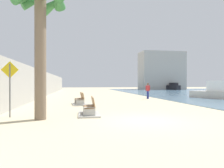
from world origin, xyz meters
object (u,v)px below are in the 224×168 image
palm_tree (40,13)px  boat_far_left (172,87)px  bench_near (89,111)px  pedestrian_sign (10,83)px  person_walking (148,90)px  bench_far (80,102)px  boat_distant (215,92)px

palm_tree → boat_far_left: palm_tree is taller
bench_near → pedestrian_sign: 4.26m
person_walking → pedestrian_sign: (-11.04, -10.78, 0.72)m
palm_tree → pedestrian_sign: 3.78m
palm_tree → bench_near: bearing=23.3°
bench_far → boat_far_left: size_ratio=0.45×
bench_far → boat_far_left: boat_far_left is taller
person_walking → palm_tree: bearing=-128.7°
boat_far_left → boat_distant: size_ratio=0.94×
bench_far → boat_distant: bearing=16.4°
person_walking → boat_far_left: 33.84m
person_walking → boat_distant: 7.74m
bench_far → pedestrian_sign: 6.83m
pedestrian_sign → bench_far: bearing=57.9°
palm_tree → pedestrian_sign: palm_tree is taller
person_walking → bench_far: bearing=-145.6°
pedestrian_sign → bench_near: bearing=0.9°
person_walking → boat_distant: (7.70, -0.65, -0.28)m
boat_distant → bench_near: bearing=-145.7°
bench_near → palm_tree: bearing=-156.7°
boat_far_left → boat_distant: bearing=-107.1°
bench_near → bench_far: 5.60m
bench_far → boat_far_left: 42.22m
bench_near → person_walking: size_ratio=1.21×
bench_near → person_walking: (7.05, 10.71, 0.79)m
palm_tree → boat_far_left: (26.32, 41.05, -4.27)m
bench_far → person_walking: 9.12m
person_walking → boat_distant: bearing=-4.9°
boat_distant → pedestrian_sign: size_ratio=1.85×
bench_near → person_walking: 12.85m
palm_tree → bench_far: bearing=73.8°
palm_tree → bench_far: palm_tree is taller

